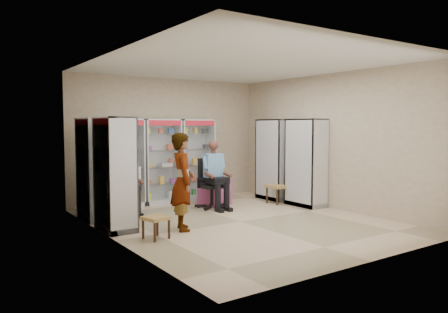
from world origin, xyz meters
TOP-DOWN VIEW (x-y plane):
  - floor at (0.00, 0.00)m, footprint 6.00×6.00m
  - room_shell at (0.00, 0.00)m, footprint 5.02×6.02m
  - cabinet_back_left at (-1.30, 2.73)m, footprint 0.90×0.50m
  - cabinet_back_mid at (-0.35, 2.73)m, footprint 0.90×0.50m
  - cabinet_back_right at (0.60, 2.73)m, footprint 0.90×0.50m
  - cabinet_right_far at (2.23, 1.60)m, footprint 0.90×0.50m
  - cabinet_right_near at (2.23, 0.50)m, footprint 0.90×0.50m
  - cabinet_left_far at (-2.23, 1.80)m, footprint 0.90×0.50m
  - cabinet_left_near at (-2.23, 0.70)m, footprint 0.90×0.50m
  - wooden_chair at (-1.55, 2.00)m, footprint 0.42×0.42m
  - seated_customer at (-1.55, 1.95)m, footprint 0.44×0.60m
  - office_chair at (0.29, 1.48)m, footprint 0.63×0.63m
  - seated_shopkeeper at (0.29, 1.43)m, footprint 0.49×0.66m
  - pink_trunk at (0.58, 1.82)m, footprint 0.70×0.68m
  - tea_glass at (0.60, 1.84)m, footprint 0.07×0.07m
  - woven_stool_a at (1.90, 1.10)m, footprint 0.46×0.46m
  - woven_stool_b at (-1.90, -0.25)m, footprint 0.45×0.45m
  - standing_man at (-1.24, 0.05)m, footprint 0.59×0.73m

SIDE VIEW (x-z plane):
  - floor at x=0.00m, z-range 0.00..0.00m
  - woven_stool_b at x=-1.90m, z-range 0.00..0.37m
  - woven_stool_a at x=1.90m, z-range 0.00..0.44m
  - pink_trunk at x=0.58m, z-range 0.00..0.58m
  - wooden_chair at x=-1.55m, z-range 0.00..0.94m
  - office_chair at x=0.29m, z-range 0.00..1.12m
  - tea_glass at x=0.60m, z-range 0.58..0.67m
  - seated_customer at x=-1.55m, z-range 0.00..1.34m
  - seated_shopkeeper at x=0.29m, z-range 0.00..1.42m
  - standing_man at x=-1.24m, z-range 0.00..1.72m
  - cabinet_back_left at x=-1.30m, z-range 0.00..2.00m
  - cabinet_back_mid at x=-0.35m, z-range 0.00..2.00m
  - cabinet_back_right at x=0.60m, z-range 0.00..2.00m
  - cabinet_right_far at x=2.23m, z-range 0.00..2.00m
  - cabinet_right_near at x=2.23m, z-range 0.00..2.00m
  - cabinet_left_far at x=-2.23m, z-range 0.00..2.00m
  - cabinet_left_near at x=-2.23m, z-range 0.00..2.00m
  - room_shell at x=0.00m, z-range 0.46..3.47m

